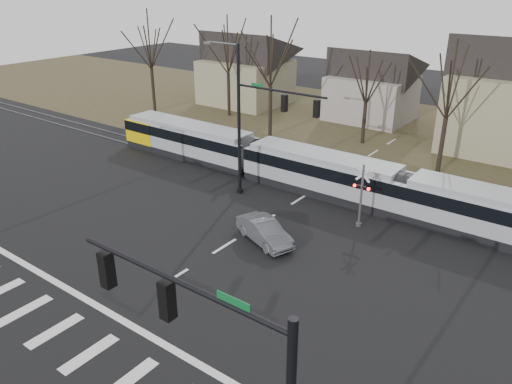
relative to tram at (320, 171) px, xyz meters
The scene contains 13 objects.
ground 16.08m from the tram, 91.46° to the right, with size 140.00×140.00×0.00m, color black.
grass_verge 16.08m from the tram, 91.46° to the left, with size 140.00×28.00×0.01m, color #38331E.
crosswalk 20.06m from the tram, 91.17° to the right, with size 27.00×2.60×0.01m.
stop_line 17.87m from the tram, 91.32° to the right, with size 28.00×0.35×0.01m, color silver.
lane_dashes 1.60m from the tram, behind, with size 0.18×30.00×0.01m.
rail_pair 1.59m from the tram, 153.93° to the right, with size 90.00×1.52×0.06m.
tram is the anchor object (origin of this frame).
sedan 8.34m from the tram, 82.40° to the right, with size 4.35×2.82×1.36m, color #4B4C52.
signal_pole_far 6.11m from the tram, 128.82° to the right, with size 9.28×0.44×10.20m.
rail_crossing_signal 5.61m from the tram, 34.93° to the right, with size 1.08×0.36×4.00m.
tree_row 10.70m from the tram, 80.96° to the left, with size 59.20×7.20×10.00m.
house_a 27.37m from the tram, 138.59° to the left, with size 9.72×8.64×8.60m.
house_b 20.86m from the tram, 105.13° to the left, with size 8.64×7.56×7.65m.
Camera 1 is at (16.10, -12.75, 14.11)m, focal length 35.00 mm.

